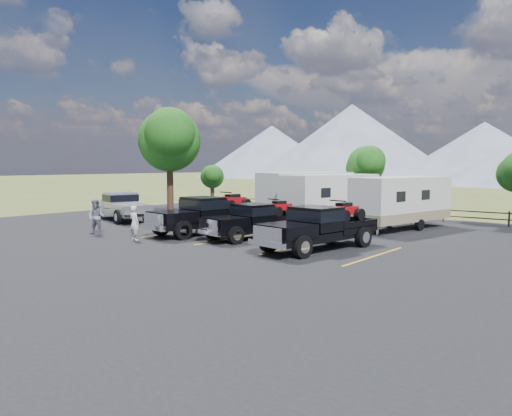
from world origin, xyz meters
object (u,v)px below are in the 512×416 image
Objects in this scene: tree_big_nw at (169,141)px; rig_center at (256,220)px; rig_right at (320,226)px; person_a at (134,223)px; pickup_silver at (121,206)px; trailer_left at (307,194)px; person_b at (96,217)px; trailer_right at (401,202)px; trailer_center at (330,198)px; rig_left at (207,214)px.

tree_big_nw is 1.25× the size of rig_center.
person_a is at bearing -148.49° from rig_right.
pickup_silver is (-0.90, -3.60, -4.56)m from tree_big_nw.
rig_center is at bearing -60.25° from trailer_left.
rig_right is 12.60m from person_b.
rig_center is 3.24× the size of person_b.
trailer_left is (-3.12, 9.56, 0.75)m from rig_center.
rig_right is 1.00× the size of pickup_silver.
person_a is (-1.15, -14.09, -0.83)m from trailer_left.
trailer_right is at bearing 1.59° from trailer_left.
person_b is at bearing -66.49° from tree_big_nw.
trailer_center is at bearing 126.59° from rig_right.
tree_big_nw is at bearing 159.81° from rig_left.
trailer_left is at bearing 160.55° from trailer_center.
trailer_left is 4.89× the size of person_b.
pickup_silver is (-16.72, 1.40, -0.05)m from rig_right.
trailer_center is at bearing 103.65° from rig_center.
person_b is (-7.67, -4.49, 0.00)m from rig_center.
person_b is (-4.55, -14.06, -0.75)m from trailer_left.
rig_right is 10.08m from trailer_center.
rig_center is 10.09m from trailer_left.
tree_big_nw is 10.38m from rig_left.
trailer_right is (7.62, 8.61, 0.53)m from rig_left.
rig_left is 1.13× the size of rig_center.
pickup_silver is at bearing -170.96° from rig_center.
tree_big_nw reaches higher than trailer_right.
rig_left is at bearing -175.00° from rig_right.
tree_big_nw reaches higher than trailer_center.
trailer_right is at bearing 73.26° from rig_center.
person_b is at bearing -154.61° from rig_right.
rig_left is 0.79× the size of trailer_right.
rig_left reaches higher than rig_right.
person_b is at bearing 58.10° from pickup_silver.
trailer_left is at bearing 134.47° from rig_right.
rig_right is 9.41m from person_a.
person_a is (-4.27, -4.52, -0.08)m from rig_center.
trailer_left is 5.36× the size of person_a.
tree_big_nw is at bearing 171.64° from rig_center.
tree_big_nw is 1.11× the size of rig_left.
rig_center is 0.66× the size of trailer_left.
person_b is (-12.07, -3.62, -0.08)m from rig_right.
rig_right is at bearing 4.84° from rig_left.
tree_big_nw is at bearing 87.09° from person_b.
pickup_silver is at bearing -176.08° from rig_right.
rig_right is at bearing -79.28° from trailer_right.
trailer_center reaches higher than person_b.
rig_center is 0.70× the size of trailer_right.
trailer_right is at bearing 57.03° from rig_left.
trailer_right is 15.44m from person_a.
trailer_left is at bearing 33.25° from tree_big_nw.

